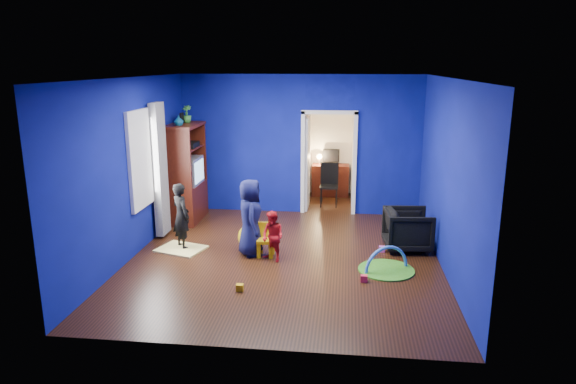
# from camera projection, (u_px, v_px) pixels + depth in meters

# --- Properties ---
(floor) EXTENTS (5.00, 5.50, 0.01)m
(floor) POSITION_uv_depth(u_px,v_px,m) (284.00, 259.00, 8.41)
(floor) COLOR black
(floor) RESTS_ON ground
(ceiling) EXTENTS (5.00, 5.50, 0.01)m
(ceiling) POSITION_uv_depth(u_px,v_px,m) (284.00, 78.00, 7.70)
(ceiling) COLOR white
(ceiling) RESTS_ON wall_back
(wall_back) EXTENTS (5.00, 0.02, 2.90)m
(wall_back) POSITION_uv_depth(u_px,v_px,m) (300.00, 145.00, 10.70)
(wall_back) COLOR navy
(wall_back) RESTS_ON floor
(wall_front) EXTENTS (5.00, 0.02, 2.90)m
(wall_front) POSITION_uv_depth(u_px,v_px,m) (253.00, 226.00, 5.41)
(wall_front) COLOR navy
(wall_front) RESTS_ON floor
(wall_left) EXTENTS (0.02, 5.50, 2.90)m
(wall_left) POSITION_uv_depth(u_px,v_px,m) (132.00, 169.00, 8.33)
(wall_left) COLOR navy
(wall_left) RESTS_ON floor
(wall_right) EXTENTS (0.02, 5.50, 2.90)m
(wall_right) POSITION_uv_depth(u_px,v_px,m) (448.00, 176.00, 7.78)
(wall_right) COLOR navy
(wall_right) RESTS_ON floor
(alcove) EXTENTS (1.00, 1.75, 2.50)m
(alcove) POSITION_uv_depth(u_px,v_px,m) (330.00, 148.00, 11.53)
(alcove) COLOR silver
(alcove) RESTS_ON floor
(armchair) EXTENTS (0.84, 0.82, 0.70)m
(armchair) POSITION_uv_depth(u_px,v_px,m) (408.00, 230.00, 8.76)
(armchair) COLOR black
(armchair) RESTS_ON floor
(child_black) EXTENTS (0.49, 0.49, 1.15)m
(child_black) POSITION_uv_depth(u_px,v_px,m) (181.00, 216.00, 8.77)
(child_black) COLOR black
(child_black) RESTS_ON floor
(child_navy) EXTENTS (0.56, 0.72, 1.29)m
(child_navy) POSITION_uv_depth(u_px,v_px,m) (250.00, 217.00, 8.45)
(child_navy) COLOR #0E1336
(child_navy) RESTS_ON floor
(toddler_red) EXTENTS (0.51, 0.49, 0.82)m
(toddler_red) POSITION_uv_depth(u_px,v_px,m) (273.00, 237.00, 8.23)
(toddler_red) COLOR #AE1B12
(toddler_red) RESTS_ON floor
(vase) EXTENTS (0.24, 0.24, 0.19)m
(vase) POSITION_uv_depth(u_px,v_px,m) (179.00, 121.00, 9.72)
(vase) COLOR #0D6069
(vase) RESTS_ON tv_armoire
(potted_plant) EXTENTS (0.20, 0.20, 0.34)m
(potted_plant) POSITION_uv_depth(u_px,v_px,m) (187.00, 114.00, 10.20)
(potted_plant) COLOR #378A32
(potted_plant) RESTS_ON tv_armoire
(tv_armoire) EXTENTS (0.58, 1.14, 1.96)m
(tv_armoire) POSITION_uv_depth(u_px,v_px,m) (186.00, 173.00, 10.27)
(tv_armoire) COLOR #41160A
(tv_armoire) RESTS_ON floor
(crt_tv) EXTENTS (0.46, 0.70, 0.54)m
(crt_tv) POSITION_uv_depth(u_px,v_px,m) (188.00, 171.00, 10.26)
(crt_tv) COLOR silver
(crt_tv) RESTS_ON tv_armoire
(yellow_blanket) EXTENTS (0.89, 0.80, 0.03)m
(yellow_blanket) POSITION_uv_depth(u_px,v_px,m) (181.00, 249.00, 8.81)
(yellow_blanket) COLOR #F2E07A
(yellow_blanket) RESTS_ON floor
(hopper_ball) EXTENTS (0.44, 0.44, 0.44)m
(hopper_ball) POSITION_uv_depth(u_px,v_px,m) (251.00, 237.00, 8.80)
(hopper_ball) COLOR yellow
(hopper_ball) RESTS_ON floor
(kid_chair) EXTENTS (0.30, 0.30, 0.50)m
(kid_chair) POSITION_uv_depth(u_px,v_px,m) (266.00, 242.00, 8.48)
(kid_chair) COLOR yellow
(kid_chair) RESTS_ON floor
(play_mat) EXTENTS (0.86, 0.86, 0.02)m
(play_mat) POSITION_uv_depth(u_px,v_px,m) (386.00, 270.00, 7.93)
(play_mat) COLOR green
(play_mat) RESTS_ON floor
(toy_arch) EXTENTS (0.70, 0.43, 0.78)m
(toy_arch) POSITION_uv_depth(u_px,v_px,m) (386.00, 269.00, 7.93)
(toy_arch) COLOR #3F8CD8
(toy_arch) RESTS_ON floor
(window_left) EXTENTS (0.03, 0.95, 1.55)m
(window_left) POSITION_uv_depth(u_px,v_px,m) (141.00, 159.00, 8.64)
(window_left) COLOR white
(window_left) RESTS_ON wall_left
(curtain) EXTENTS (0.14, 0.42, 2.40)m
(curtain) POSITION_uv_depth(u_px,v_px,m) (160.00, 170.00, 9.23)
(curtain) COLOR slate
(curtain) RESTS_ON floor
(doorway) EXTENTS (1.16, 0.10, 2.10)m
(doorway) POSITION_uv_depth(u_px,v_px,m) (329.00, 165.00, 10.74)
(doorway) COLOR white
(doorway) RESTS_ON floor
(study_desk) EXTENTS (0.88, 0.44, 0.75)m
(study_desk) POSITION_uv_depth(u_px,v_px,m) (330.00, 180.00, 12.35)
(study_desk) COLOR #3D140A
(study_desk) RESTS_ON floor
(desk_monitor) EXTENTS (0.40, 0.05, 0.32)m
(desk_monitor) POSITION_uv_depth(u_px,v_px,m) (331.00, 156.00, 12.33)
(desk_monitor) COLOR black
(desk_monitor) RESTS_ON study_desk
(desk_lamp) EXTENTS (0.14, 0.14, 0.14)m
(desk_lamp) POSITION_uv_depth(u_px,v_px,m) (319.00, 157.00, 12.31)
(desk_lamp) COLOR #FFD88C
(desk_lamp) RESTS_ON study_desk
(folding_chair) EXTENTS (0.40, 0.40, 0.92)m
(folding_chair) POSITION_uv_depth(u_px,v_px,m) (329.00, 186.00, 11.41)
(folding_chair) COLOR black
(folding_chair) RESTS_ON floor
(book_shelf) EXTENTS (0.88, 0.24, 0.04)m
(book_shelf) POSITION_uv_depth(u_px,v_px,m) (332.00, 111.00, 12.06)
(book_shelf) COLOR white
(book_shelf) RESTS_ON study_desk
(toy_0) EXTENTS (0.10, 0.08, 0.10)m
(toy_0) POSITION_uv_depth(u_px,v_px,m) (364.00, 278.00, 7.52)
(toy_0) COLOR #F4283E
(toy_0) RESTS_ON floor
(toy_1) EXTENTS (0.11, 0.11, 0.11)m
(toy_1) POSITION_uv_depth(u_px,v_px,m) (408.00, 244.00, 8.93)
(toy_1) COLOR blue
(toy_1) RESTS_ON floor
(toy_2) EXTENTS (0.10, 0.08, 0.10)m
(toy_2) POSITION_uv_depth(u_px,v_px,m) (240.00, 288.00, 7.21)
(toy_2) COLOR #E0A90B
(toy_2) RESTS_ON floor
(toy_3) EXTENTS (0.10, 0.08, 0.10)m
(toy_3) POSITION_uv_depth(u_px,v_px,m) (382.00, 249.00, 8.71)
(toy_3) COLOR #DA51CB
(toy_3) RESTS_ON floor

